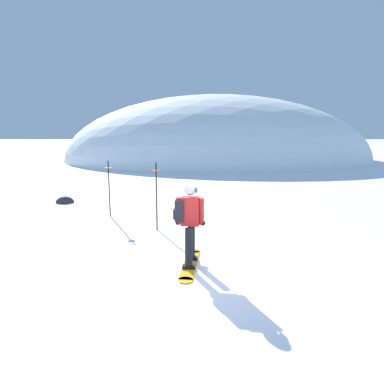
% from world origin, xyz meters
% --- Properties ---
extents(ground_plane, '(300.00, 300.00, 0.00)m').
position_xyz_m(ground_plane, '(0.00, 0.00, 0.00)').
color(ground_plane, white).
extents(ridge_peak_main, '(30.53, 27.48, 13.02)m').
position_xyz_m(ridge_peak_main, '(2.96, 29.98, 0.00)').
color(ridge_peak_main, white).
rests_on(ridge_peak_main, ground).
extents(snowboarder_main, '(0.65, 1.83, 1.71)m').
position_xyz_m(snowboarder_main, '(-0.20, 0.75, 0.92)').
color(snowboarder_main, orange).
rests_on(snowboarder_main, ground).
extents(piste_marker_near, '(0.20, 0.20, 1.93)m').
position_xyz_m(piste_marker_near, '(-1.06, 3.30, 1.10)').
color(piste_marker_near, black).
rests_on(piste_marker_near, ground).
extents(piste_marker_far, '(0.20, 0.20, 1.85)m').
position_xyz_m(piste_marker_far, '(-2.72, 4.93, 1.06)').
color(piste_marker_far, black).
rests_on(piste_marker_far, ground).
extents(rock_dark, '(0.70, 0.60, 0.49)m').
position_xyz_m(rock_dark, '(-4.97, 7.18, 0.00)').
color(rock_dark, '#383333').
rests_on(rock_dark, ground).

